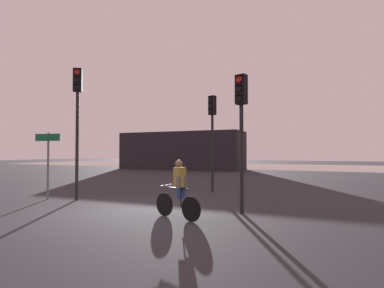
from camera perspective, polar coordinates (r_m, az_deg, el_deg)
ground_plane at (r=9.59m, az=-15.37°, el=-12.54°), size 120.00×120.00×0.00m
water_strip at (r=39.57m, az=15.25°, el=-4.14°), size 80.00×16.00×0.01m
distant_building at (r=32.34m, az=-2.07°, el=-1.29°), size 13.36×4.00×3.96m
traffic_light_near_left at (r=12.41m, az=-20.99°, el=6.19°), size 0.40×0.42×5.07m
traffic_light_near_right at (r=9.18m, az=9.37°, el=5.23°), size 0.37×0.39×4.18m
traffic_light_center at (r=14.14m, az=3.88°, el=3.66°), size 0.39×0.41×4.49m
direction_sign_post at (r=12.96m, az=-25.77°, el=-2.02°), size 1.09×0.22×2.60m
cyclist at (r=8.32m, az=-2.54°, el=-8.57°), size 1.63×0.67×1.62m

